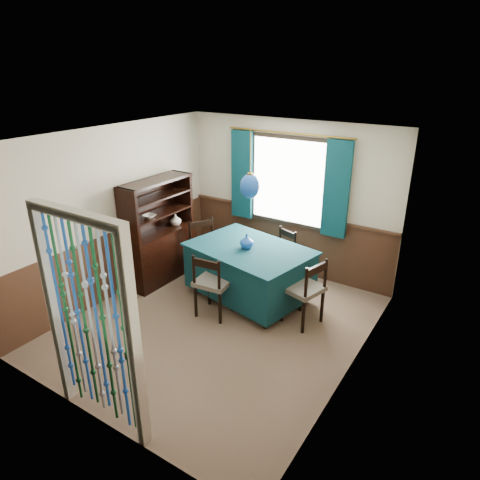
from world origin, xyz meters
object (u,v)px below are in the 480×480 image
Objects in this scene: chair_far at (280,254)px; sideboard at (160,245)px; vase_table at (247,242)px; vase_sideboard at (176,219)px; pendant_lamp at (250,186)px; chair_near at (213,283)px; chair_left at (206,249)px; chair_right at (305,290)px; bowl_shelf at (149,216)px; dining_table at (249,270)px.

sideboard is (-1.66, -0.97, 0.12)m from chair_far.
chair_far is at bearing 80.02° from vase_table.
pendant_lamp is at bearing -4.96° from vase_sideboard.
chair_far is 1.92m from sideboard.
pendant_lamp is (0.18, 0.66, 1.24)m from chair_near.
pendant_lamp is at bearing 103.91° from chair_left.
chair_left is 5.06× the size of vase_table.
pendant_lamp reaches higher than vase_table.
chair_right is at bearing -6.76° from vase_sideboard.
vase_sideboard is at bearing -56.10° from chair_left.
vase_sideboard reaches higher than chair_left.
vase_sideboard reaches higher than chair_far.
pendant_lamp is (1.55, 0.21, 1.15)m from sideboard.
chair_left is (-1.05, -0.56, 0.06)m from chair_far.
chair_far is at bearing 37.19° from bowl_shelf.
sideboard is at bearing -29.83° from chair_left.
pendant_lamp is (-0.11, -0.76, 1.28)m from chair_far.
chair_far is 4.48× the size of vase_table.
vase_sideboard reaches higher than dining_table.
bowl_shelf is (-2.45, -0.29, 0.65)m from chair_right.
chair_near reaches higher than dining_table.
dining_table is 1.26m from pendant_lamp.
bowl_shelf reaches higher than chair_left.
chair_near is 1.59m from vase_sideboard.
vase_sideboard is at bearing 80.99° from sideboard.
vase_table is at bearing 100.70° from chair_far.
vase_sideboard is at bearing 42.32° from chair_far.
chair_far is at bearing 144.28° from chair_left.
vase_table is at bearing 7.77° from sideboard.
pendant_lamp reaches higher than chair_right.
vase_table is at bearing -134.83° from pendant_lamp.
vase_table is (1.52, 0.18, 0.34)m from sideboard.
chair_left is at bearing 178.98° from dining_table.
vase_table is 1.54m from bowl_shelf.
chair_far is at bearing 58.12° from chair_right.
chair_right is 2.51m from sideboard.
sideboard reaches higher than vase_sideboard.
chair_right is 5.01× the size of vase_table.
bowl_shelf is (-0.55, -0.65, 0.64)m from chair_left.
chair_far is 0.91× the size of pendant_lamp.
sideboard reaches higher than chair_far.
chair_left is (-0.94, 0.20, 0.04)m from dining_table.
chair_far is 1.78m from vase_sideboard.
vase_sideboard is (-0.55, -0.07, 0.42)m from chair_left.
dining_table is 0.45m from vase_table.
vase_table reaches higher than chair_far.
dining_table is at bearing 8.72° from sideboard.
sideboard is 1.57m from vase_table.
dining_table is 1.15× the size of sideboard.
sideboard is 7.97× the size of vase_sideboard.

